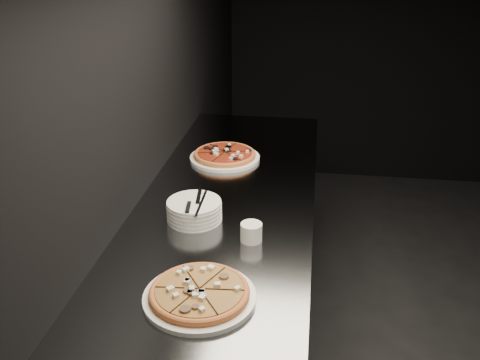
# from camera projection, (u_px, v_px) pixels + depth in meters

# --- Properties ---
(wall_left) EXTENTS (0.02, 5.00, 2.80)m
(wall_left) POSITION_uv_depth(u_px,v_px,m) (130.00, 90.00, 2.09)
(wall_left) COLOR black
(wall_left) RESTS_ON floor
(counter) EXTENTS (0.74, 2.44, 0.92)m
(counter) POSITION_uv_depth(u_px,v_px,m) (226.00, 295.00, 2.43)
(counter) COLOR slate
(counter) RESTS_ON floor
(pizza_mushroom) EXTENTS (0.35, 0.35, 0.04)m
(pizza_mushroom) POSITION_uv_depth(u_px,v_px,m) (200.00, 294.00, 1.65)
(pizza_mushroom) COLOR white
(pizza_mushroom) RESTS_ON counter
(pizza_tomato) EXTENTS (0.38, 0.38, 0.04)m
(pizza_tomato) POSITION_uv_depth(u_px,v_px,m) (225.00, 155.00, 2.69)
(pizza_tomato) COLOR white
(pizza_tomato) RESTS_ON counter
(plate_stack) EXTENTS (0.21, 0.21, 0.08)m
(plate_stack) POSITION_uv_depth(u_px,v_px,m) (194.00, 210.00, 2.11)
(plate_stack) COLOR white
(plate_stack) RESTS_ON counter
(cutlery) EXTENTS (0.08, 0.23, 0.01)m
(cutlery) POSITION_uv_depth(u_px,v_px,m) (195.00, 203.00, 2.08)
(cutlery) COLOR #ACAFB3
(cutlery) RESTS_ON plate_stack
(ramekin) EXTENTS (0.08, 0.08, 0.07)m
(ramekin) POSITION_uv_depth(u_px,v_px,m) (251.00, 232.00, 1.97)
(ramekin) COLOR white
(ramekin) RESTS_ON counter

